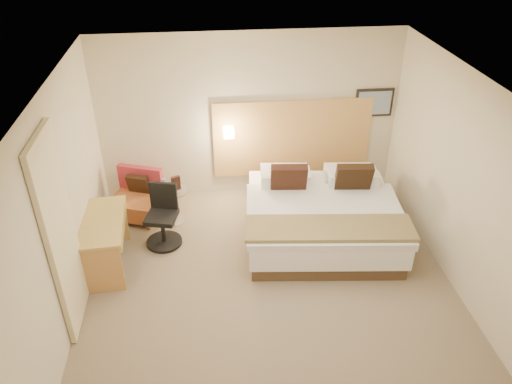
{
  "coord_description": "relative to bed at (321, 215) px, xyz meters",
  "views": [
    {
      "loc": [
        -0.72,
        -4.87,
        4.5
      ],
      "look_at": [
        -0.11,
        0.57,
        1.12
      ],
      "focal_mm": 35.0,
      "sensor_mm": 36.0,
      "label": 1
    }
  ],
  "objects": [
    {
      "name": "floor",
      "position": [
        -0.91,
        -1.05,
        -0.36
      ],
      "size": [
        4.8,
        5.0,
        0.02
      ],
      "primitive_type": "cube",
      "color": "#786751",
      "rests_on": "ground"
    },
    {
      "name": "ceiling",
      "position": [
        -0.91,
        -1.05,
        2.36
      ],
      "size": [
        4.8,
        5.0,
        0.02
      ],
      "primitive_type": "cube",
      "color": "white",
      "rests_on": "floor"
    },
    {
      "name": "wall_back",
      "position": [
        -0.91,
        1.46,
        1.0
      ],
      "size": [
        4.8,
        0.02,
        2.7
      ],
      "primitive_type": "cube",
      "color": "beige",
      "rests_on": "floor"
    },
    {
      "name": "wall_front",
      "position": [
        -0.91,
        -3.56,
        1.0
      ],
      "size": [
        4.8,
        0.02,
        2.7
      ],
      "primitive_type": "cube",
      "color": "beige",
      "rests_on": "floor"
    },
    {
      "name": "wall_left",
      "position": [
        -3.32,
        -1.05,
        1.0
      ],
      "size": [
        0.02,
        5.0,
        2.7
      ],
      "primitive_type": "cube",
      "color": "beige",
      "rests_on": "floor"
    },
    {
      "name": "wall_right",
      "position": [
        1.5,
        -1.05,
        1.0
      ],
      "size": [
        0.02,
        5.0,
        2.7
      ],
      "primitive_type": "cube",
      "color": "beige",
      "rests_on": "floor"
    },
    {
      "name": "headboard_panel",
      "position": [
        -0.21,
        1.42,
        0.6
      ],
      "size": [
        2.6,
        0.04,
        1.3
      ],
      "primitive_type": "cube",
      "color": "tan",
      "rests_on": "wall_back"
    },
    {
      "name": "art_frame",
      "position": [
        1.11,
        1.43,
        1.15
      ],
      "size": [
        0.62,
        0.03,
        0.47
      ],
      "primitive_type": "cube",
      "color": "black",
      "rests_on": "wall_back"
    },
    {
      "name": "art_canvas",
      "position": [
        1.11,
        1.41,
        1.15
      ],
      "size": [
        0.54,
        0.01,
        0.39
      ],
      "primitive_type": "cube",
      "color": "gray",
      "rests_on": "wall_back"
    },
    {
      "name": "lamp_arm",
      "position": [
        -1.26,
        1.37,
        0.8
      ],
      "size": [
        0.02,
        0.12,
        0.02
      ],
      "primitive_type": "cylinder",
      "rotation": [
        1.57,
        0.0,
        0.0
      ],
      "color": "white",
      "rests_on": "wall_back"
    },
    {
      "name": "lamp_shade",
      "position": [
        -1.26,
        1.31,
        0.8
      ],
      "size": [
        0.15,
        0.15,
        0.15
      ],
      "primitive_type": "cube",
      "color": "#F6E5C0",
      "rests_on": "wall_back"
    },
    {
      "name": "curtain",
      "position": [
        -3.27,
        -1.3,
        0.87
      ],
      "size": [
        0.06,
        0.9,
        2.42
      ],
      "primitive_type": "cube",
      "color": "beige",
      "rests_on": "wall_left"
    },
    {
      "name": "bottle_a",
      "position": [
        -2.28,
        0.61,
        0.32
      ],
      "size": [
        0.08,
        0.08,
        0.2
      ],
      "primitive_type": "cylinder",
      "rotation": [
        0.0,
        0.0,
        0.38
      ],
      "color": "#7CA4C0",
      "rests_on": "side_table"
    },
    {
      "name": "menu_folder",
      "position": [
        -2.11,
        0.62,
        0.33
      ],
      "size": [
        0.14,
        0.1,
        0.22
      ],
      "primitive_type": "cube",
      "rotation": [
        0.0,
        0.0,
        0.38
      ],
      "color": "black",
      "rests_on": "side_table"
    },
    {
      "name": "bed",
      "position": [
        0.0,
        0.0,
        0.0
      ],
      "size": [
        2.38,
        2.33,
        1.07
      ],
      "color": "#493624",
      "rests_on": "floor"
    },
    {
      "name": "lounge_chair",
      "position": [
        -2.75,
        0.84,
        -0.04
      ],
      "size": [
        0.89,
        0.84,
        0.76
      ],
      "color": "#B06F53",
      "rests_on": "floor"
    },
    {
      "name": "side_table",
      "position": [
        -2.2,
        0.61,
        -0.03
      ],
      "size": [
        0.66,
        0.66,
        0.56
      ],
      "color": "silver",
      "rests_on": "floor"
    },
    {
      "name": "desk",
      "position": [
        -3.02,
        -0.35,
        0.23
      ],
      "size": [
        0.61,
        1.21,
        0.74
      ],
      "color": "#B79747",
      "rests_on": "floor"
    },
    {
      "name": "desk_chair",
      "position": [
        -2.31,
        0.09,
        0.03
      ],
      "size": [
        0.62,
        0.62,
        0.92
      ],
      "color": "black",
      "rests_on": "floor"
    }
  ]
}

